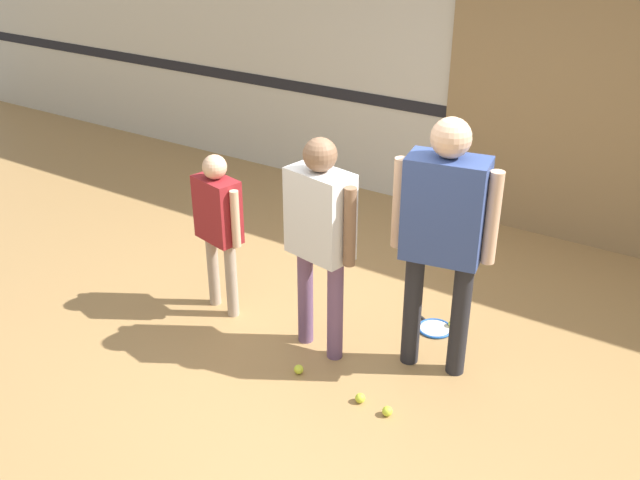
# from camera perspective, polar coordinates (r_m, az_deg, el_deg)

# --- Properties ---
(ground_plane) EXTENTS (16.00, 16.00, 0.00)m
(ground_plane) POSITION_cam_1_polar(r_m,az_deg,el_deg) (5.19, 1.27, -9.34)
(ground_plane) COLOR #A87F4C
(wall_back) EXTENTS (16.00, 0.07, 3.20)m
(wall_back) POSITION_cam_1_polar(r_m,az_deg,el_deg) (6.94, 14.27, 13.86)
(wall_back) COLOR beige
(wall_back) RESTS_ON ground_plane
(wall_panel) EXTENTS (2.90, 0.05, 2.30)m
(wall_panel) POSITION_cam_1_polar(r_m,az_deg,el_deg) (6.75, 21.65, 8.51)
(wall_panel) COLOR #93754C
(wall_panel) RESTS_ON ground_plane
(person_instructor) EXTENTS (0.60, 0.33, 1.61)m
(person_instructor) POSITION_cam_1_polar(r_m,az_deg,el_deg) (4.77, -0.00, 1.18)
(person_instructor) COLOR #6B4C70
(person_instructor) RESTS_ON ground_plane
(person_student_left) EXTENTS (0.48, 0.28, 1.30)m
(person_student_left) POSITION_cam_1_polar(r_m,az_deg,el_deg) (5.39, -8.15, 1.79)
(person_student_left) COLOR tan
(person_student_left) RESTS_ON ground_plane
(person_student_right) EXTENTS (0.68, 0.36, 1.81)m
(person_student_right) POSITION_cam_1_polar(r_m,az_deg,el_deg) (4.59, 9.87, 1.39)
(person_student_right) COLOR #232328
(person_student_right) RESTS_ON ground_plane
(racket_spare_on_floor) EXTENTS (0.50, 0.36, 0.03)m
(racket_spare_on_floor) POSITION_cam_1_polar(r_m,az_deg,el_deg) (5.55, 9.05, -6.89)
(racket_spare_on_floor) COLOR blue
(racket_spare_on_floor) RESTS_ON ground_plane
(tennis_ball_near_instructor) EXTENTS (0.07, 0.07, 0.07)m
(tennis_ball_near_instructor) POSITION_cam_1_polar(r_m,az_deg,el_deg) (5.02, -1.72, -10.30)
(tennis_ball_near_instructor) COLOR #CCE038
(tennis_ball_near_instructor) RESTS_ON ground_plane
(tennis_ball_by_spare_racket) EXTENTS (0.07, 0.07, 0.07)m
(tennis_ball_by_spare_racket) POSITION_cam_1_polar(r_m,az_deg,el_deg) (5.57, 10.56, -6.61)
(tennis_ball_by_spare_racket) COLOR #CCE038
(tennis_ball_by_spare_racket) RESTS_ON ground_plane
(tennis_ball_stray_left) EXTENTS (0.07, 0.07, 0.07)m
(tennis_ball_stray_left) POSITION_cam_1_polar(r_m,az_deg,el_deg) (4.69, 5.40, -13.48)
(tennis_ball_stray_left) COLOR #CCE038
(tennis_ball_stray_left) RESTS_ON ground_plane
(tennis_ball_stray_right) EXTENTS (0.07, 0.07, 0.07)m
(tennis_ball_stray_right) POSITION_cam_1_polar(r_m,az_deg,el_deg) (4.78, 3.23, -12.51)
(tennis_ball_stray_right) COLOR #CCE038
(tennis_ball_stray_right) RESTS_ON ground_plane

